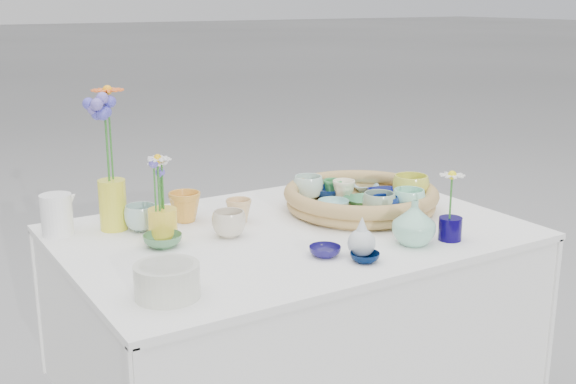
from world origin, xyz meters
TOP-DOWN VIEW (x-y plane):
  - wicker_tray at (0.28, 0.05)m, footprint 0.47×0.47m
  - tray_ceramic_0 at (0.24, 0.17)m, footprint 0.13×0.13m
  - tray_ceramic_1 at (0.39, 0.08)m, footprint 0.13×0.13m
  - tray_ceramic_2 at (0.42, -0.01)m, footprint 0.11×0.11m
  - tray_ceramic_3 at (0.28, 0.04)m, footprint 0.10×0.10m
  - tray_ceramic_4 at (0.24, -0.09)m, footprint 0.10×0.10m
  - tray_ceramic_5 at (0.18, 0.05)m, footprint 0.10×0.10m
  - tray_ceramic_6 at (0.18, 0.19)m, footprint 0.11×0.11m
  - tray_ceramic_7 at (0.26, 0.11)m, footprint 0.08×0.08m
  - tray_ceramic_8 at (0.40, 0.18)m, footprint 0.12×0.12m
  - tray_ceramic_9 at (0.26, -0.10)m, footprint 0.10×0.10m
  - tray_ceramic_10 at (0.16, -0.04)m, footprint 0.10×0.10m
  - tray_ceramic_11 at (0.34, -0.10)m, footprint 0.12×0.12m
  - tray_ceramic_12 at (0.26, 0.17)m, footprint 0.08×0.08m
  - loose_ceramic_0 at (-0.23, 0.23)m, footprint 0.12×0.12m
  - loose_ceramic_1 at (-0.10, 0.14)m, footprint 0.09×0.09m
  - loose_ceramic_2 at (-0.36, 0.06)m, footprint 0.14×0.14m
  - loose_ceramic_3 at (-0.18, 0.04)m, footprint 0.12×0.12m
  - loose_ceramic_4 at (-0.04, -0.23)m, footprint 0.09×0.09m
  - loose_ceramic_5 at (-0.37, 0.21)m, footprint 0.12×0.12m
  - loose_ceramic_6 at (0.02, -0.31)m, footprint 0.09×0.09m
  - fluted_bowl at (-0.48, -0.26)m, footprint 0.19×0.19m
  - bud_vase_paleblue at (0.03, -0.28)m, footprint 0.09×0.09m
  - bud_vase_seafoam at (0.21, -0.28)m, footprint 0.15×0.15m
  - bud_vase_cobalt at (0.32, -0.30)m, footprint 0.07×0.07m
  - single_daisy at (0.31, -0.30)m, footprint 0.08×0.08m
  - tall_vase_yellow at (-0.43, 0.26)m, footprint 0.10×0.10m
  - gerbera at (-0.42, 0.27)m, footprint 0.11×0.11m
  - hydrangea at (-0.43, 0.26)m, footprint 0.10×0.10m
  - white_pitcher at (-0.58, 0.30)m, footprint 0.14×0.12m
  - daisy_cup at (-0.34, 0.11)m, footprint 0.10×0.10m
  - daisy_posy at (-0.34, 0.11)m, footprint 0.10×0.10m

SIDE VIEW (x-z plane):
  - loose_ceramic_6 at x=0.02m, z-range 0.77..0.79m
  - loose_ceramic_4 at x=-0.04m, z-range 0.77..0.79m
  - loose_ceramic_2 at x=-0.36m, z-range 0.77..0.80m
  - tray_ceramic_8 at x=0.40m, z-range 0.78..0.81m
  - tray_ceramic_3 at x=0.28m, z-range 0.78..0.81m
  - tray_ceramic_1 at x=0.39m, z-range 0.78..0.81m
  - tray_ceramic_10 at x=0.16m, z-range 0.78..0.81m
  - bud_vase_cobalt at x=0.32m, z-range 0.77..0.83m
  - tray_ceramic_5 at x=0.18m, z-range 0.78..0.81m
  - tray_ceramic_0 at x=0.24m, z-range 0.78..0.81m
  - loose_ceramic_1 at x=-0.10m, z-range 0.77..0.83m
  - loose_ceramic_3 at x=-0.18m, z-range 0.77..0.84m
  - loose_ceramic_5 at x=-0.37m, z-range 0.77..0.84m
  - fluted_bowl at x=-0.48m, z-range 0.77..0.84m
  - wicker_tray at x=0.28m, z-range 0.77..0.84m
  - daisy_cup at x=-0.34m, z-range 0.77..0.85m
  - loose_ceramic_0 at x=-0.23m, z-range 0.77..0.85m
  - tray_ceramic_12 at x=0.26m, z-range 0.78..0.84m
  - tray_ceramic_9 at x=0.26m, z-range 0.78..0.85m
  - tray_ceramic_7 at x=0.26m, z-range 0.78..0.85m
  - bud_vase_paleblue at x=0.03m, z-range 0.77..0.87m
  - tray_ceramic_6 at x=0.18m, z-range 0.78..0.86m
  - tray_ceramic_4 at x=0.24m, z-range 0.78..0.86m
  - tray_ceramic_11 at x=0.34m, z-range 0.78..0.86m
  - white_pitcher at x=-0.58m, z-range 0.77..0.88m
  - bud_vase_seafoam at x=0.21m, z-range 0.77..0.89m
  - tray_ceramic_2 at x=0.42m, z-range 0.78..0.87m
  - tall_vase_yellow at x=-0.43m, z-range 0.77..0.91m
  - single_daisy at x=0.31m, z-range 0.82..0.96m
  - daisy_posy at x=-0.34m, z-range 0.85..1.01m
  - hydrangea at x=-0.43m, z-range 0.87..1.16m
  - gerbera at x=-0.42m, z-range 0.90..1.17m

